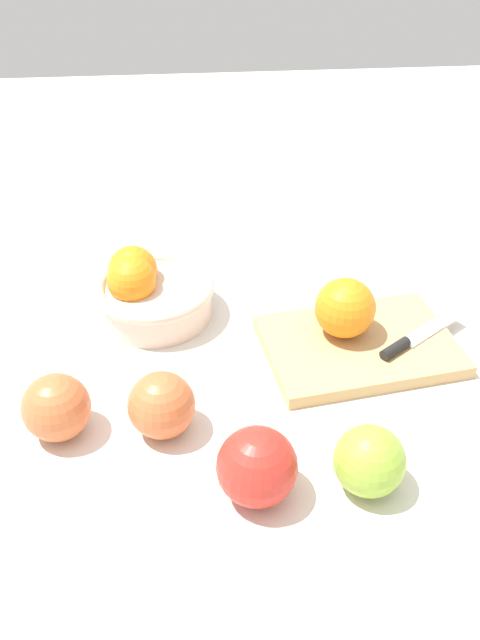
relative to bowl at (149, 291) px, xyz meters
The scene contains 9 objects.
ground_plane 0.20m from the bowl, 46.85° to the right, with size 2.40×2.40×0.00m, color silver.
bowl is the anchor object (origin of this frame).
cutting_board 0.29m from the bowl, 21.47° to the right, with size 0.24×0.17×0.02m, color tan.
orange_on_board 0.27m from the bowl, 19.10° to the right, with size 0.08×0.08×0.08m, color orange.
knife 0.36m from the bowl, 18.98° to the right, with size 0.14×0.10×0.01m.
apple_front_center 0.35m from the bowl, 70.74° to the right, with size 0.08×0.08×0.08m, color red.
apple_front_right 0.40m from the bowl, 54.84° to the right, with size 0.08×0.08×0.08m, color #8EB738.
apple_front_left 0.24m from the bowl, 113.96° to the right, with size 0.08×0.08×0.08m, color #CC6638.
apple_front_left_2 0.23m from the bowl, 85.38° to the right, with size 0.08×0.08×0.08m, color #CC6638.
Camera 1 is at (-0.08, -0.66, 0.58)m, focal length 39.42 mm.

